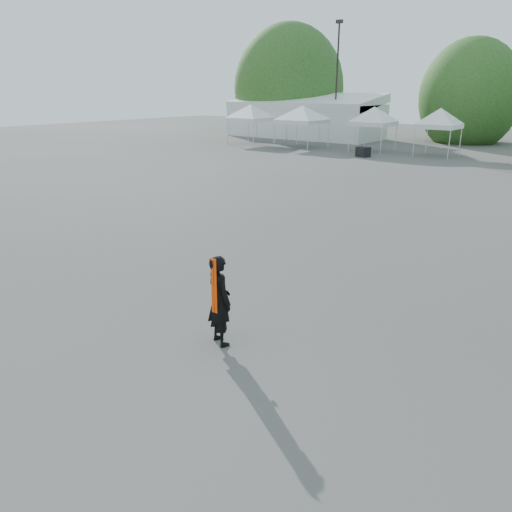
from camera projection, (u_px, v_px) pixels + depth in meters
The scene contains 11 objects.
ground at pixel (276, 315), 10.70m from camera, with size 120.00×120.00×0.00m, color #474442.
marquee at pixel (304, 117), 49.04m from camera, with size 15.00×6.25×4.23m.
light_pole_west at pixel (337, 75), 44.74m from camera, with size 0.60×0.25×10.30m.
tree_far_w at pixel (289, 89), 52.80m from camera, with size 4.80×4.80×7.30m.
tree_mid_w at pixel (469, 97), 43.95m from camera, with size 4.16×4.16×6.33m.
tent_a at pixel (251, 108), 42.98m from camera, with size 4.36×4.36×3.88m.
tent_b at pixel (303, 109), 40.19m from camera, with size 4.75×4.75×3.88m.
tent_c at pixel (374, 110), 37.61m from camera, with size 4.01×4.01×3.88m.
tent_d at pixel (441, 112), 34.96m from camera, with size 3.76×3.76×3.88m.
man at pixel (219, 300), 9.28m from camera, with size 0.75×0.62×1.76m.
crate_west at pixel (363, 152), 35.42m from camera, with size 0.89×0.69×0.69m, color black.
Camera 1 is at (5.67, -7.92, 4.62)m, focal length 35.00 mm.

